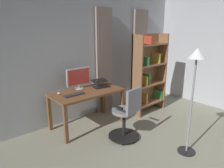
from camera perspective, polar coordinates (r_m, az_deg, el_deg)
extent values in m
cube|color=silver|center=(4.59, -7.24, 8.42)|extent=(5.39, 0.10, 2.82)
cube|color=gray|center=(5.59, 7.50, 7.27)|extent=(0.47, 0.06, 2.34)
cube|color=gray|center=(4.79, -2.11, 5.97)|extent=(0.43, 0.06, 2.34)
cube|color=brown|center=(4.15, -6.81, -2.19)|extent=(1.40, 0.72, 0.04)
cube|color=brown|center=(4.42, 2.84, -5.99)|extent=(0.06, 0.06, 0.70)
cube|color=brown|center=(3.72, -12.40, -10.76)|extent=(0.06, 0.06, 0.70)
cube|color=brown|center=(4.88, -2.32, -3.87)|extent=(0.06, 0.06, 0.70)
cube|color=brown|center=(4.25, -16.55, -7.60)|extent=(0.06, 0.06, 0.70)
cylinder|color=black|center=(3.96, 3.21, -13.75)|extent=(0.56, 0.56, 0.02)
sphere|color=black|center=(4.14, 5.46, -12.57)|extent=(0.05, 0.05, 0.05)
sphere|color=black|center=(4.15, 1.18, -12.44)|extent=(0.05, 0.05, 0.05)
sphere|color=black|center=(3.91, -0.55, -14.37)|extent=(0.05, 0.05, 0.05)
sphere|color=black|center=(3.74, 3.04, -15.90)|extent=(0.05, 0.05, 0.05)
sphere|color=black|center=(3.89, 6.88, -14.61)|extent=(0.05, 0.05, 0.05)
cylinder|color=black|center=(3.85, 3.26, -10.78)|extent=(0.06, 0.06, 0.46)
cylinder|color=gray|center=(3.74, 3.32, -7.29)|extent=(0.50, 0.50, 0.05)
cube|color=gray|center=(3.54, 5.93, -4.61)|extent=(0.38, 0.10, 0.42)
cube|color=black|center=(3.54, 1.35, -6.25)|extent=(0.07, 0.24, 0.03)
cube|color=black|center=(3.84, 5.20, -4.54)|extent=(0.07, 0.24, 0.03)
cylinder|color=silver|center=(4.32, -8.89, -1.17)|extent=(0.18, 0.18, 0.01)
cylinder|color=silver|center=(4.31, -8.91, -0.70)|extent=(0.04, 0.04, 0.06)
cube|color=silver|center=(4.26, -9.06, 1.97)|extent=(0.53, 0.03, 0.35)
cube|color=#CC3D33|center=(4.25, -8.94, 1.93)|extent=(0.49, 0.01, 0.31)
cube|color=#333338|center=(3.93, -10.22, -2.88)|extent=(0.39, 0.12, 0.02)
cube|color=black|center=(4.38, -2.85, -0.72)|extent=(0.36, 0.25, 0.02)
cube|color=black|center=(4.44, -3.50, 0.97)|extent=(0.35, 0.25, 0.04)
ellipsoid|color=#B7BCC1|center=(4.05, -14.20, -2.46)|extent=(0.06, 0.10, 0.04)
cube|color=#956743|center=(5.19, 13.11, 3.26)|extent=(0.04, 0.30, 1.79)
cube|color=#956743|center=(4.55, 6.69, 1.82)|extent=(0.04, 0.30, 1.79)
cube|color=#946A45|center=(4.95, 8.94, 2.86)|extent=(0.88, 0.04, 1.79)
cube|color=#966845|center=(5.06, 9.75, -4.85)|extent=(0.81, 0.30, 0.04)
cube|color=#99683E|center=(4.92, 9.99, 0.05)|extent=(0.81, 0.30, 0.04)
cube|color=#946546|center=(4.82, 10.24, 5.19)|extent=(0.81, 0.30, 0.04)
cube|color=olive|center=(4.76, 10.51, 10.50)|extent=(0.81, 0.30, 0.04)
cube|color=gold|center=(4.90, 8.64, -3.81)|extent=(0.04, 0.20, 0.23)
cube|color=gold|center=(4.73, 8.35, 0.98)|extent=(0.05, 0.26, 0.20)
cube|color=#399F54|center=(4.64, 8.61, 6.23)|extent=(0.06, 0.26, 0.18)
cube|color=#D6442B|center=(4.67, 9.73, 11.68)|extent=(0.06, 0.23, 0.17)
cube|color=green|center=(5.29, 12.34, -2.71)|extent=(0.05, 0.22, 0.20)
cube|color=#3E8B47|center=(4.80, 9.20, 1.37)|extent=(0.04, 0.23, 0.24)
cube|color=gold|center=(4.95, 11.81, 6.91)|extent=(0.03, 0.24, 0.22)
cylinder|color=black|center=(3.78, 19.47, -16.78)|extent=(0.28, 0.28, 0.02)
cylinder|color=#A5A5A8|center=(3.44, 20.61, -6.15)|extent=(0.03, 0.03, 1.52)
cone|color=white|center=(3.24, 22.04, 7.74)|extent=(0.25, 0.25, 0.15)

